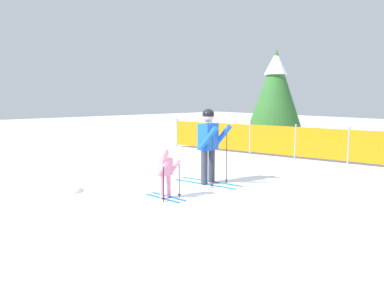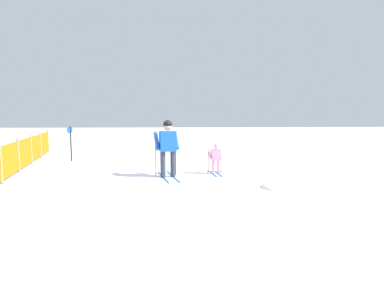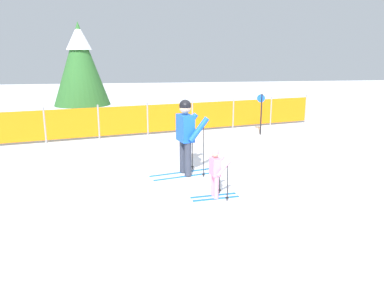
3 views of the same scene
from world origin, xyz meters
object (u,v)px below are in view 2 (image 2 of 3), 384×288
at_px(skier_child, 216,156).
at_px(safety_fence, 10,159).
at_px(trail_marker, 71,140).
at_px(skier_adult, 168,143).

xyz_separation_m(skier_child, safety_fence, (-0.28, 6.43, -0.01)).
distance_m(skier_child, safety_fence, 6.44).
relative_size(safety_fence, trail_marker, 8.00).
relative_size(skier_adult, trail_marker, 1.23).
xyz_separation_m(safety_fence, trail_marker, (3.15, -0.74, 0.32)).
relative_size(skier_adult, skier_child, 1.75).
height_order(skier_adult, skier_child, skier_adult).
xyz_separation_m(skier_adult, safety_fence, (0.10, 4.87, -0.49)).
bearing_deg(safety_fence, skier_adult, -91.13).
height_order(skier_adult, safety_fence, skier_adult).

